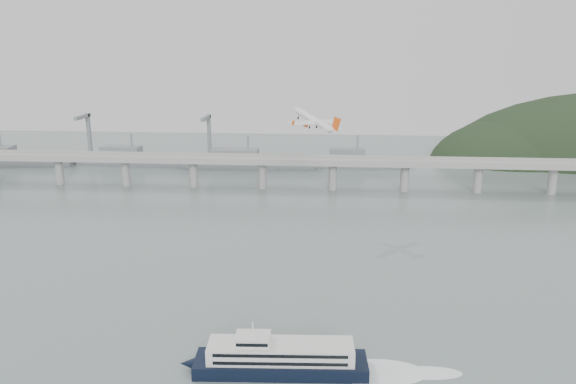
{
  "coord_description": "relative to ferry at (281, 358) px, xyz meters",
  "views": [
    {
      "loc": [
        19.47,
        -186.11,
        100.12
      ],
      "look_at": [
        0.0,
        55.0,
        36.0
      ],
      "focal_mm": 35.0,
      "sensor_mm": 36.0,
      "label": 1
    }
  ],
  "objects": [
    {
      "name": "ground",
      "position": [
        -4.59,
        30.05,
        -4.57
      ],
      "size": [
        900.0,
        900.0,
        0.0
      ],
      "primitive_type": "plane",
      "color": "slate",
      "rests_on": "ground"
    },
    {
      "name": "bridge",
      "position": [
        -5.74,
        230.05,
        13.08
      ],
      "size": [
        800.0,
        22.0,
        23.9
      ],
      "color": "#979794",
      "rests_on": "ground"
    },
    {
      "name": "distant_fleet",
      "position": [
        -159.95,
        295.13,
        1.65
      ],
      "size": [
        453.0,
        60.9,
        40.0
      ],
      "color": "slate",
      "rests_on": "ground"
    },
    {
      "name": "ferry",
      "position": [
        0.0,
        0.0,
        0.0
      ],
      "size": [
        89.43,
        18.33,
        16.86
      ],
      "rotation": [
        0.0,
        0.0,
        0.06
      ],
      "color": "black",
      "rests_on": "ground"
    },
    {
      "name": "airliner",
      "position": [
        5.18,
        137.35,
        56.42
      ],
      "size": [
        28.83,
        29.48,
        13.17
      ],
      "rotation": [
        0.05,
        -0.29,
        2.34
      ],
      "color": "white",
      "rests_on": "ground"
    }
  ]
}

